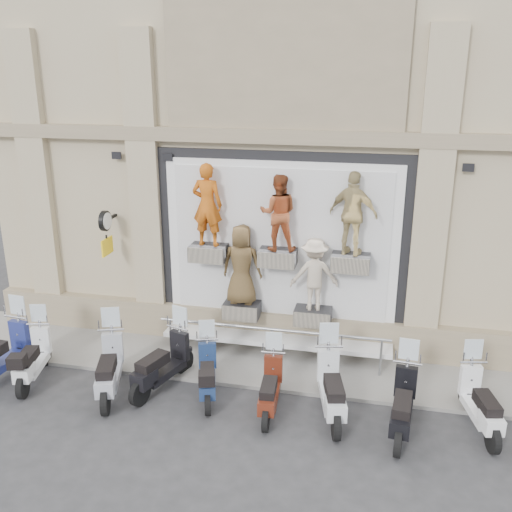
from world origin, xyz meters
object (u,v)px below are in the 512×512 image
Objects in this scene: scooter_d at (162,354)px; scooter_f at (270,379)px; clock_sign_bracket at (106,227)px; scooter_h at (404,394)px; scooter_b at (32,349)px; scooter_g at (332,378)px; scooter_c at (108,358)px; scooter_e at (207,365)px; scooter_i at (482,392)px; guard_rail at (272,348)px.

scooter_d reaches higher than scooter_f.
scooter_h is (6.60, -2.25, -2.03)m from clock_sign_bracket.
scooter_b is 4.99m from scooter_f.
clock_sign_bracket is 7.26m from scooter_h.
scooter_b is 0.92× the size of scooter_g.
scooter_c reaches higher than scooter_h.
scooter_e is (1.91, 0.33, -0.10)m from scooter_c.
scooter_e is at bearing 12.68° from scooter_d.
clock_sign_bracket reaches higher than scooter_b.
scooter_d reaches higher than scooter_b.
scooter_f is 1.15m from scooter_g.
scooter_g is at bearing 171.03° from scooter_i.
scooter_f is 3.78m from scooter_i.
scooter_f is at bearing 171.79° from scooter_i.
scooter_d is 4.71m from scooter_h.
scooter_c is 1.95m from scooter_e.
scooter_i is (8.76, 0.22, 0.01)m from scooter_b.
scooter_c is at bearing 170.56° from scooter_i.
guard_rail is 2.58× the size of scooter_g.
scooter_h reaches higher than guard_rail.
guard_rail is 4.96× the size of clock_sign_bracket.
scooter_e is (0.97, -0.08, -0.09)m from scooter_d.
scooter_b reaches higher than guard_rail.
guard_rail is 2.67× the size of scooter_h.
scooter_d is 3.42m from scooter_g.
scooter_c reaches higher than scooter_e.
scooter_g is at bearing -12.59° from scooter_b.
scooter_g reaches higher than scooter_i.
scooter_e is 5.07m from scooter_i.
scooter_b is 0.92× the size of scooter_c.
clock_sign_bracket is at bearing 154.61° from scooter_d.
scooter_b is 1.78m from scooter_c.
scooter_g is (4.35, 0.20, 0.00)m from scooter_c.
clock_sign_bracket is at bearing 154.54° from scooter_i.
scooter_d is at bearing 167.05° from scooter_i.
scooter_d is 6.04m from scooter_i.
clock_sign_bracket is 3.04m from scooter_b.
guard_rail is 4.57m from clock_sign_bracket.
scooter_f is (1.30, -0.25, -0.01)m from scooter_e.
scooter_e is 2.44m from scooter_g.
scooter_b is at bearing 166.45° from scooter_e.
scooter_e is at bearing 167.89° from scooter_i.
guard_rail is 2.62× the size of scooter_d.
scooter_c is 1.00× the size of scooter_g.
scooter_e is 0.87× the size of scooter_g.
scooter_f is 0.93× the size of scooter_i.
scooter_i is at bearing -15.35° from scooter_c.
scooter_c reaches higher than scooter_f.
clock_sign_bracket reaches higher than scooter_c.
scooter_h is at bearing 12.05° from scooter_d.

